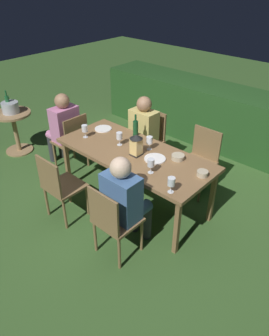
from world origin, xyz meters
The scene contains 24 objects.
ground_plane centered at (0.00, 0.00, 0.00)m, with size 16.00×16.00×0.00m, color #385B28.
dining_table centered at (0.00, 0.00, 0.70)m, with size 1.96×0.84×0.75m.
chair_side_right_a centered at (-0.44, 0.81, 0.49)m, with size 0.42×0.40×0.87m.
person_in_mustard centered at (-0.44, 0.62, 0.64)m, with size 0.38×0.47×1.15m.
chair_side_left_b centered at (0.44, -0.81, 0.49)m, with size 0.42×0.40×0.87m.
person_in_blue centered at (0.44, -0.62, 0.64)m, with size 0.38×0.47×1.15m.
chair_side_left_a centered at (-0.44, -0.81, 0.49)m, with size 0.42×0.40×0.87m.
chair_side_right_b centered at (0.44, 0.81, 0.49)m, with size 0.42×0.40×0.87m.
chair_head_near centered at (-1.23, 0.00, 0.49)m, with size 0.40×0.42×0.87m.
person_in_pink centered at (-1.43, 0.00, 0.64)m, with size 0.48×0.38×1.15m.
lantern_centerpiece centered at (0.06, -0.03, 0.90)m, with size 0.15×0.15×0.27m.
green_bottle_on_table centered at (-0.29, 0.34, 0.86)m, with size 0.07×0.07×0.29m.
wine_glass_a centered at (-0.26, 0.01, 0.87)m, with size 0.08×0.08×0.17m.
wine_glass_b centered at (0.43, -0.21, 0.87)m, with size 0.08×0.08×0.17m.
wine_glass_c centered at (0.80, -0.34, 0.87)m, with size 0.08×0.08×0.17m.
wine_glass_d centered at (0.09, 0.17, 0.87)m, with size 0.08×0.08×0.17m.
wine_glass_e centered at (-0.74, -0.14, 0.87)m, with size 0.08×0.08×0.17m.
plate_a centered at (0.29, 0.04, 0.76)m, with size 0.25×0.25×0.01m, color white.
plate_b centered at (-0.74, 0.18, 0.76)m, with size 0.23×0.23×0.01m, color white.
bowl_olives centered at (0.87, 0.11, 0.78)m, with size 0.12×0.12×0.06m.
bowl_bread centered at (0.48, 0.22, 0.78)m, with size 0.15×0.15×0.05m.
side_table centered at (-2.34, -0.29, 0.46)m, with size 0.59×0.59×0.68m.
ice_bucket centered at (-2.34, -0.29, 0.78)m, with size 0.26×0.26×0.34m.
hedge_backdrop centered at (0.00, 2.22, 0.48)m, with size 4.61×0.77×0.96m, color #234C1E.
Camera 1 is at (2.23, -2.46, 2.66)m, focal length 34.21 mm.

